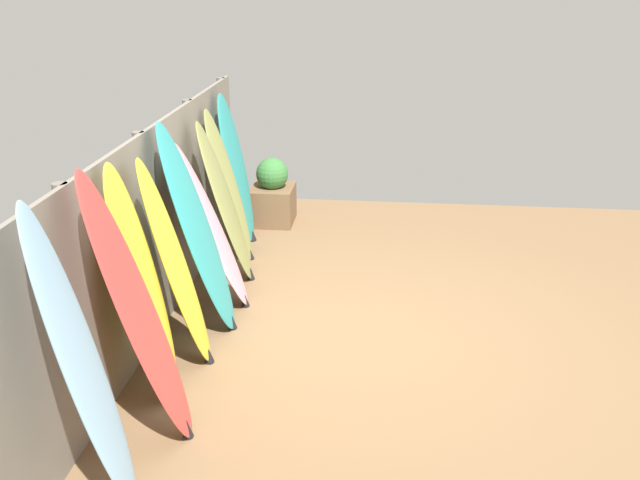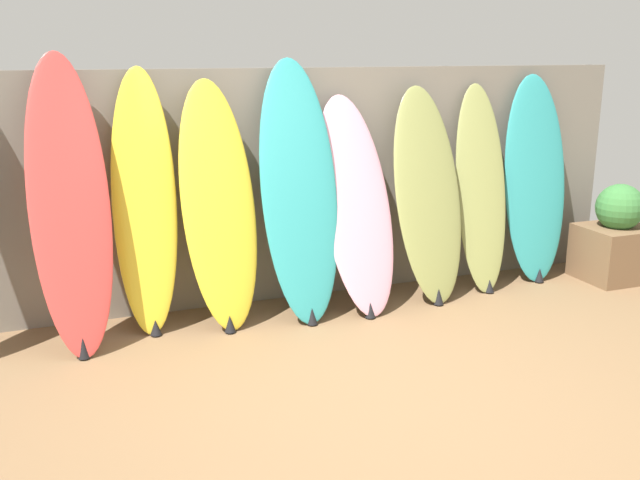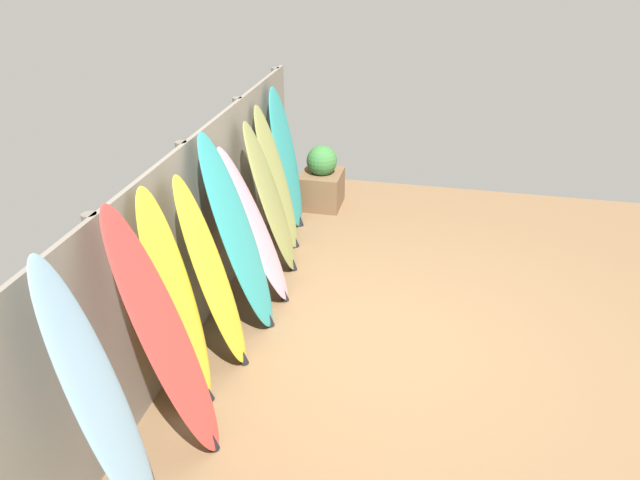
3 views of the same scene
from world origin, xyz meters
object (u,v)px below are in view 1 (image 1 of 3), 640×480
surfboard_olive_6 (225,204)px  surfboard_yellow_3 (176,265)px  surfboard_skyblue_0 (83,366)px  surfboard_olive_7 (229,188)px  surfboard_teal_8 (237,170)px  surfboard_pink_5 (212,227)px  surfboard_yellow_2 (143,287)px  planter_box (273,195)px  surfboard_red_1 (139,314)px  surfboard_teal_4 (198,231)px

surfboard_olive_6 → surfboard_yellow_3: bearing=179.6°
surfboard_skyblue_0 → surfboard_olive_6: surfboard_skyblue_0 is taller
surfboard_olive_7 → surfboard_teal_8: 0.56m
surfboard_skyblue_0 → surfboard_pink_5: size_ratio=1.22×
surfboard_yellow_2 → surfboard_yellow_3: 0.51m
surfboard_olive_6 → planter_box: (1.75, -0.17, -0.47)m
surfboard_yellow_3 → surfboard_pink_5: bearing=-1.6°
surfboard_yellow_3 → surfboard_teal_8: 2.75m
surfboard_red_1 → surfboard_teal_8: 3.73m
surfboard_skyblue_0 → surfboard_pink_5: (2.71, -0.06, -0.17)m
surfboard_teal_4 → planter_box: bearing=-3.3°
surfboard_skyblue_0 → planter_box: size_ratio=2.35×
surfboard_skyblue_0 → surfboard_yellow_2: (1.18, 0.06, -0.06)m
surfboard_teal_4 → surfboard_yellow_3: bearing=177.8°
surfboard_yellow_2 → surfboard_yellow_3: (0.50, -0.09, -0.04)m
surfboard_skyblue_0 → surfboard_red_1: bearing=-7.0°
surfboard_yellow_2 → surfboard_olive_6: size_ratio=1.10×
surfboard_yellow_3 → planter_box: 3.45m
planter_box → surfboard_yellow_2: bearing=176.0°
surfboard_red_1 → surfboard_teal_4: 1.58m
surfboard_skyblue_0 → surfboard_olive_7: (3.86, 0.04, -0.15)m
surfboard_yellow_3 → planter_box: (3.41, -0.19, -0.51)m
surfboard_teal_4 → surfboard_teal_8: (2.15, 0.13, -0.07)m
surfboard_yellow_3 → surfboard_olive_7: bearing=1.9°
surfboard_olive_6 → surfboard_teal_8: surfboard_teal_8 is taller
surfboard_pink_5 → surfboard_teal_8: 1.71m
surfboard_pink_5 → planter_box: bearing=-3.8°
surfboard_yellow_3 → surfboard_olive_6: 1.66m
surfboard_teal_4 → surfboard_skyblue_0: bearing=178.7°
surfboard_red_1 → surfboard_olive_6: bearing=1.0°
surfboard_yellow_2 → surfboard_olive_7: surfboard_yellow_2 is taller
surfboard_olive_7 → surfboard_pink_5: bearing=-175.0°
surfboard_teal_4 → surfboard_olive_6: (1.06, 0.01, -0.11)m
surfboard_yellow_2 → surfboard_teal_4: (1.09, -0.11, 0.03)m
surfboard_teal_4 → surfboard_teal_8: surfboard_teal_4 is taller
surfboard_red_1 → surfboard_olive_6: 2.65m
surfboard_pink_5 → surfboard_olive_6: 0.62m
surfboard_skyblue_0 → surfboard_red_1: size_ratio=1.01×
surfboard_yellow_2 → planter_box: (3.91, -0.27, -0.55)m
surfboard_teal_4 → surfboard_yellow_2: bearing=174.1°
surfboard_teal_4 → surfboard_olive_7: bearing=3.4°
surfboard_olive_7 → surfboard_yellow_3: bearing=-178.1°
surfboard_red_1 → surfboard_yellow_3: bearing=3.3°
surfboard_skyblue_0 → surfboard_olive_6: 3.33m
surfboard_teal_4 → surfboard_teal_8: bearing=3.5°
surfboard_pink_5 → planter_box: size_ratio=1.94×
surfboard_red_1 → surfboard_pink_5: surfboard_red_1 is taller
surfboard_yellow_3 → surfboard_olive_7: size_ratio=1.05×
surfboard_teal_4 → surfboard_teal_8: 2.16m
surfboard_skyblue_0 → surfboard_olive_6: (3.33, -0.04, -0.14)m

